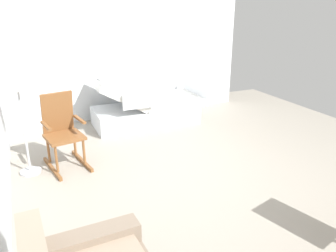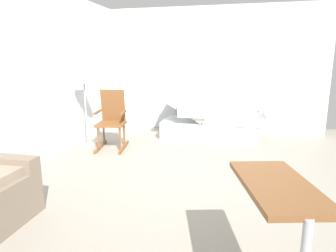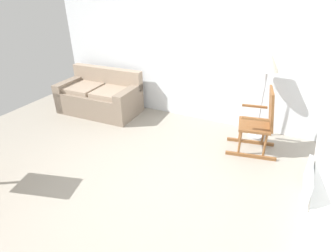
% 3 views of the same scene
% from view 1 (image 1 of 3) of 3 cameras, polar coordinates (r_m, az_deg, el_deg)
% --- Properties ---
extents(ground_plane, '(7.43, 7.43, 0.00)m').
position_cam_1_polar(ground_plane, '(4.51, 5.83, -8.94)').
color(ground_plane, gray).
extents(side_wall, '(0.10, 4.84, 2.70)m').
position_cam_1_polar(side_wall, '(6.77, -6.87, 12.98)').
color(side_wall, silver).
rests_on(side_wall, ground).
extents(hospital_bed, '(1.05, 2.07, 1.07)m').
position_cam_1_polar(hospital_bed, '(6.36, -3.80, 3.00)').
color(hospital_bed, silver).
rests_on(hospital_bed, ground).
extents(rocking_chair, '(0.83, 0.60, 1.05)m').
position_cam_1_polar(rocking_chair, '(4.88, -17.62, -0.94)').
color(rocking_chair, brown).
rests_on(rocking_chair, ground).
extents(floor_lamp, '(0.34, 0.34, 1.48)m').
position_cam_1_polar(floor_lamp, '(4.60, -24.39, 6.39)').
color(floor_lamp, '#B2B5BA').
rests_on(floor_lamp, ground).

